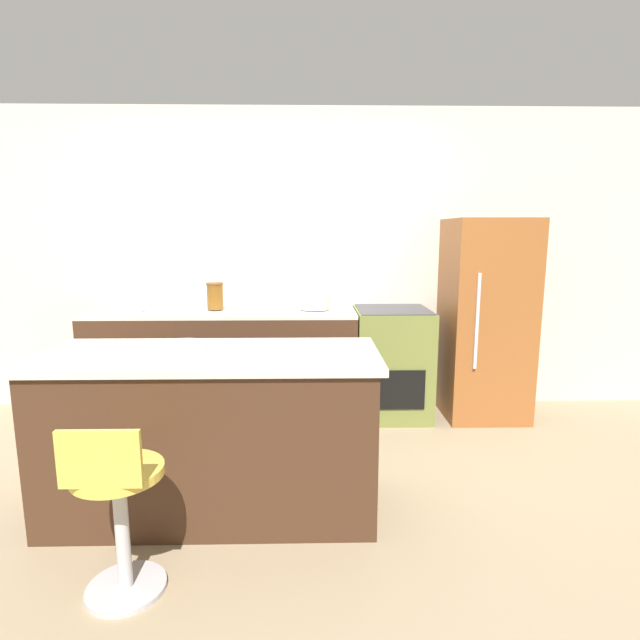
{
  "coord_description": "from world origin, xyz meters",
  "views": [
    {
      "loc": [
        0.39,
        -3.77,
        1.56
      ],
      "look_at": [
        0.46,
        -0.4,
        0.96
      ],
      "focal_mm": 28.0,
      "sensor_mm": 36.0,
      "label": 1
    }
  ],
  "objects_px": {
    "kettle": "(151,299)",
    "mixing_bowl": "(315,304)",
    "refrigerator": "(485,319)",
    "oven_range": "(392,363)",
    "stool_chair": "(118,508)"
  },
  "relations": [
    {
      "from": "kettle",
      "to": "mixing_bowl",
      "type": "bearing_deg",
      "value": 0.0
    },
    {
      "from": "oven_range",
      "to": "mixing_bowl",
      "type": "distance_m",
      "value": 0.83
    },
    {
      "from": "oven_range",
      "to": "stool_chair",
      "type": "xyz_separation_m",
      "value": [
        -1.51,
        -2.15,
        -0.05
      ]
    },
    {
      "from": "stool_chair",
      "to": "refrigerator",
      "type": "bearing_deg",
      "value": 43.15
    },
    {
      "from": "stool_chair",
      "to": "kettle",
      "type": "height_order",
      "value": "kettle"
    },
    {
      "from": "oven_range",
      "to": "mixing_bowl",
      "type": "relative_size",
      "value": 3.68
    },
    {
      "from": "refrigerator",
      "to": "kettle",
      "type": "xyz_separation_m",
      "value": [
        -2.78,
        0.02,
        0.18
      ]
    },
    {
      "from": "oven_range",
      "to": "kettle",
      "type": "bearing_deg",
      "value": 179.64
    },
    {
      "from": "refrigerator",
      "to": "stool_chair",
      "type": "distance_m",
      "value": 3.16
    },
    {
      "from": "refrigerator",
      "to": "mixing_bowl",
      "type": "xyz_separation_m",
      "value": [
        -1.43,
        0.02,
        0.13
      ]
    },
    {
      "from": "oven_range",
      "to": "kettle",
      "type": "xyz_separation_m",
      "value": [
        -2.01,
        0.01,
        0.55
      ]
    },
    {
      "from": "stool_chair",
      "to": "kettle",
      "type": "xyz_separation_m",
      "value": [
        -0.5,
        2.16,
        0.6
      ]
    },
    {
      "from": "oven_range",
      "to": "kettle",
      "type": "relative_size",
      "value": 4.23
    },
    {
      "from": "refrigerator",
      "to": "stool_chair",
      "type": "xyz_separation_m",
      "value": [
        -2.29,
        -2.14,
        -0.42
      ]
    },
    {
      "from": "mixing_bowl",
      "to": "stool_chair",
      "type": "bearing_deg",
      "value": -111.63
    }
  ]
}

